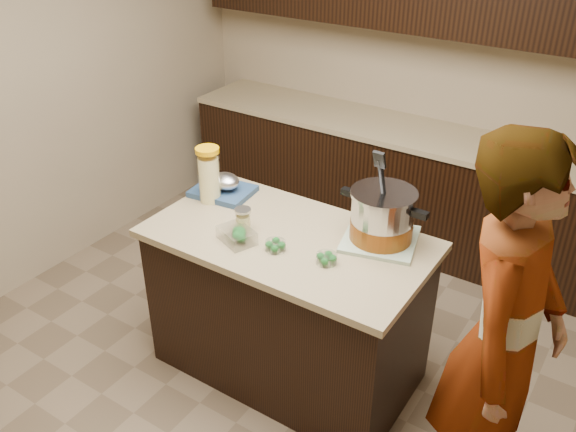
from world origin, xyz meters
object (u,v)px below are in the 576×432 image
object	(u,v)px
stock_pot	(382,219)
person	(501,345)
island	(288,305)
lemonade_pitcher	(209,177)

from	to	relation	value
stock_pot	person	world-z (taller)	person
island	stock_pot	distance (m)	0.74
island	lemonade_pitcher	world-z (taller)	lemonade_pitcher
stock_pot	person	size ratio (longest dim) A/B	0.26
island	stock_pot	bearing A→B (deg)	27.87
lemonade_pitcher	person	xyz separation A→B (m)	(1.74, -0.32, -0.14)
lemonade_pitcher	stock_pot	bearing A→B (deg)	7.99
person	island	bearing A→B (deg)	78.42
island	stock_pot	xyz separation A→B (m)	(0.41, 0.22, 0.58)
island	stock_pot	size ratio (longest dim) A/B	3.09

